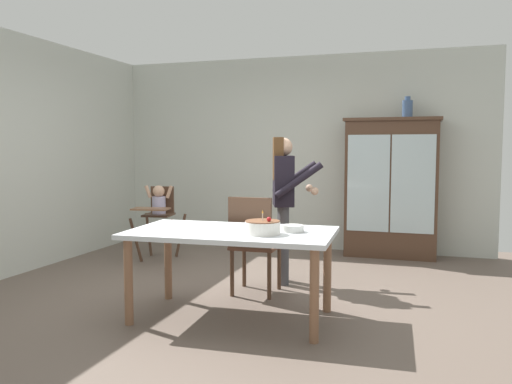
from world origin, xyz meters
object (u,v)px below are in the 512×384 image
birthday_cake (263,227)px  serving_bowl (293,228)px  china_cabinet (391,187)px  high_chair_with_toddler (159,208)px  dining_chair_far_side (253,238)px  dining_table (232,241)px  adult_person (284,191)px  ceramic_vase (407,108)px

birthday_cake → serving_bowl: birthday_cake is taller
china_cabinet → high_chair_with_toddler: size_ratio=1.90×
birthday_cake → dining_chair_far_side: bearing=113.1°
china_cabinet → high_chair_with_toddler: 3.01m
china_cabinet → high_chair_with_toddler: china_cabinet is taller
high_chair_with_toddler → serving_bowl: size_ratio=5.28×
high_chair_with_toddler → dining_table: 2.52m
adult_person → dining_chair_far_side: 0.71m
dining_table → china_cabinet: bearing=69.2°
adult_person → serving_bowl: bearing=178.7°
dining_chair_far_side → adult_person: bearing=-106.8°
dining_chair_far_side → china_cabinet: bearing=-117.6°
high_chair_with_toddler → serving_bowl: bearing=-47.7°
adult_person → dining_chair_far_side: size_ratio=1.59×
serving_bowl → china_cabinet: bearing=77.8°
high_chair_with_toddler → dining_chair_far_side: dining_chair_far_side is taller
dining_table → dining_chair_far_side: (-0.03, 0.68, -0.10)m
adult_person → dining_table: size_ratio=0.89×
china_cabinet → dining_chair_far_side: (-1.15, -2.27, -0.35)m
high_chair_with_toddler → serving_bowl: high_chair_with_toddler is taller
adult_person → dining_table: bearing=154.8°
birthday_cake → serving_bowl: bearing=42.4°
china_cabinet → dining_chair_far_side: bearing=-117.0°
dining_table → birthday_cake: 0.35m
high_chair_with_toddler → birthday_cake: high_chair_with_toddler is taller
birthday_cake → ceramic_vase: bearing=71.8°
ceramic_vase → dining_table: bearing=-113.8°
ceramic_vase → dining_table: 3.47m
ceramic_vase → birthday_cake: bearing=-108.2°
ceramic_vase → high_chair_with_toddler: size_ratio=0.28×
ceramic_vase → serving_bowl: bearing=-105.6°
high_chair_with_toddler → adult_person: 1.95m
adult_person → serving_bowl: size_ratio=8.50×
ceramic_vase → dining_table: size_ratio=0.16×
birthday_cake → serving_bowl: (0.20, 0.18, -0.03)m
china_cabinet → birthday_cake: size_ratio=6.45×
china_cabinet → birthday_cake: (-0.82, -3.05, -0.11)m
china_cabinet → serving_bowl: (-0.62, -2.86, -0.14)m
adult_person → dining_table: adult_person is taller
china_cabinet → ceramic_vase: ceramic_vase is taller
china_cabinet → ceramic_vase: bearing=1.2°
ceramic_vase → high_chair_with_toddler: (-2.99, -1.08, -1.27)m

